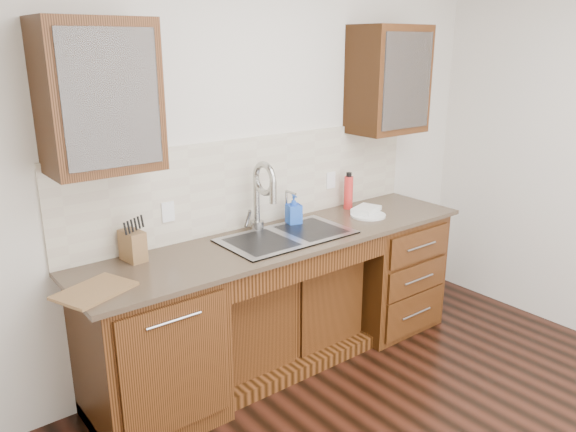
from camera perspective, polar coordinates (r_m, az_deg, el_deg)
wall_back at (r=3.72m, az=-3.81°, el=5.86°), size 4.00×0.10×2.70m
base_cabinet_left at (r=3.31m, az=-13.86°, el=-13.01°), size 0.70×0.62×0.88m
base_cabinet_center at (r=3.84m, az=-1.21°, el=-9.56°), size 1.20×0.44×0.70m
base_cabinet_right at (r=4.33m, az=9.67°, el=-5.30°), size 0.70×0.62×0.88m
countertop at (r=3.55m, az=-0.25°, el=-2.30°), size 2.70×0.65×0.03m
backsplash at (r=3.70m, az=-3.23°, el=3.52°), size 2.70×0.02×0.59m
sink at (r=3.56m, az=-0.10°, el=-3.42°), size 0.84×0.46×0.19m
faucet at (r=3.61m, az=-3.22°, el=1.60°), size 0.04×0.04×0.40m
filter_tap at (r=3.78m, az=-0.18°, el=1.09°), size 0.02×0.02×0.24m
upper_cabinet_left at (r=2.99m, az=-18.71°, el=11.42°), size 0.55×0.34×0.75m
upper_cabinet_right at (r=4.18m, az=10.15°, el=13.46°), size 0.55×0.34×0.75m
outlet_left at (r=3.40m, az=-12.10°, el=0.41°), size 0.08×0.01×0.12m
outlet_right at (r=4.11m, az=4.36°, el=3.65°), size 0.08×0.01×0.12m
soap_bottle at (r=3.75m, az=0.59°, el=0.65°), size 0.11×0.11×0.20m
water_bottle at (r=4.13m, az=6.15°, el=2.37°), size 0.08×0.08×0.24m
plate at (r=3.99m, az=8.13°, el=0.09°), size 0.30×0.30×0.01m
dish_towel at (r=4.04m, az=7.95°, el=0.67°), size 0.24×0.21×0.03m
knife_block at (r=3.25m, az=-15.49°, el=-2.92°), size 0.11×0.17×0.17m
cutting_board at (r=2.93m, az=-19.06°, el=-7.20°), size 0.42×0.36×0.02m
cup_left_a at (r=2.96m, az=-20.53°, el=10.13°), size 0.12×0.12×0.09m
cup_left_b at (r=3.03m, az=-16.62°, el=10.65°), size 0.12×0.12×0.09m
cup_right_a at (r=4.14m, az=9.57°, el=12.80°), size 0.17×0.17×0.11m
cup_right_b at (r=4.25m, az=10.86°, el=12.77°), size 0.12×0.12×0.10m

